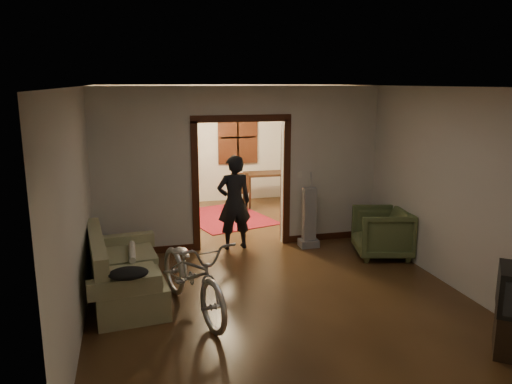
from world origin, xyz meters
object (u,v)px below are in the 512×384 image
object	(u,v)px
person	(234,202)
desk	(267,189)
armchair	(382,233)
locker	(163,172)
bicycle	(193,274)
sofa	(125,266)

from	to	relation	value
person	desk	bearing A→B (deg)	-120.47
armchair	desk	distance (m)	3.99
armchair	person	distance (m)	2.55
locker	bicycle	bearing A→B (deg)	-96.76
bicycle	locker	size ratio (longest dim) A/B	1.16
sofa	bicycle	xyz separation A→B (m)	(0.82, -0.68, 0.07)
person	desk	xyz separation A→B (m)	(1.39, 2.87, -0.44)
sofa	desk	xyz separation A→B (m)	(3.24, 4.50, -0.06)
sofa	desk	bearing A→B (deg)	47.96
bicycle	desk	bearing A→B (deg)	49.74
bicycle	desk	world-z (taller)	bicycle
bicycle	desk	distance (m)	5.72
armchair	person	size ratio (longest dim) A/B	0.54
sofa	person	world-z (taller)	person
sofa	bicycle	bearing A→B (deg)	-45.90
sofa	person	bearing A→B (deg)	35.22
sofa	locker	bearing A→B (deg)	73.66
sofa	bicycle	world-z (taller)	bicycle
bicycle	armchair	size ratio (longest dim) A/B	2.18
person	locker	distance (m)	3.40
person	desk	world-z (taller)	person
bicycle	locker	bearing A→B (deg)	74.29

